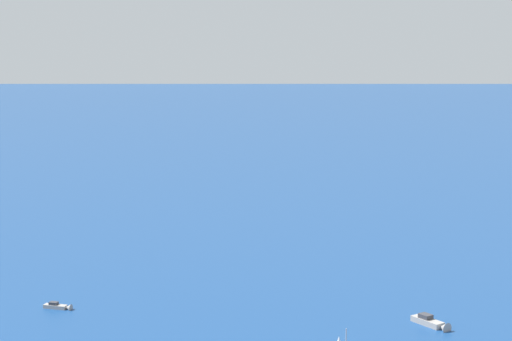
% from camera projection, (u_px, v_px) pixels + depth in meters
% --- Properties ---
extents(motorboat_near_centre, '(2.54, 7.37, 2.10)m').
position_uv_depth(motorboat_near_centre, '(432.00, 323.00, 141.72)').
color(motorboat_near_centre, '#9E9993').
rests_on(motorboat_near_centre, ground_plane).
extents(motorboat_ahead, '(4.42, 4.42, 1.44)m').
position_uv_depth(motorboat_ahead, '(59.00, 307.00, 151.13)').
color(motorboat_ahead, '#9E9993').
rests_on(motorboat_ahead, ground_plane).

